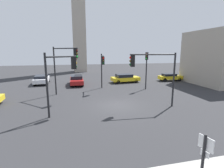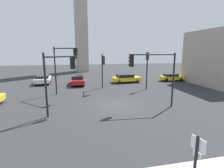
# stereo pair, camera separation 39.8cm
# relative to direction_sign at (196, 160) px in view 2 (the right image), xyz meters

# --- Properties ---
(ground_plane) EXTENTS (104.16, 104.16, 0.00)m
(ground_plane) POSITION_rel_direction_sign_xyz_m (-0.23, 10.83, -1.51)
(ground_plane) COLOR #2D2D30
(direction_sign) EXTENTS (0.18, 0.58, 2.26)m
(direction_sign) POSITION_rel_direction_sign_xyz_m (0.00, 0.00, 0.00)
(direction_sign) COLOR black
(direction_sign) RESTS_ON ground_plane
(traffic_light_0) EXTENTS (0.42, 2.66, 4.79)m
(traffic_light_0) POSITION_rel_direction_sign_xyz_m (-0.45, 17.85, 1.87)
(traffic_light_0) COLOR black
(traffic_light_0) RESTS_ON ground_plane
(traffic_light_1) EXTENTS (0.46, 0.47, 5.00)m
(traffic_light_1) POSITION_rel_direction_sign_xyz_m (5.40, 16.89, 1.99)
(traffic_light_1) COLOR black
(traffic_light_1) RESTS_ON ground_plane
(traffic_light_2) EXTENTS (2.75, 2.76, 5.66)m
(traffic_light_2) POSITION_rel_direction_sign_xyz_m (-5.19, 15.33, 2.56)
(traffic_light_2) COLOR black
(traffic_light_2) RESTS_ON ground_plane
(traffic_light_3) EXTENTS (2.43, 1.37, 5.06)m
(traffic_light_3) POSITION_rel_direction_sign_xyz_m (-5.21, 9.61, 2.01)
(traffic_light_3) COLOR black
(traffic_light_3) RESTS_ON ground_plane
(traffic_light_4) EXTENTS (4.34, 0.50, 5.03)m
(traffic_light_4) POSITION_rel_direction_sign_xyz_m (2.77, 9.53, 2.18)
(traffic_light_4) COLOR black
(traffic_light_4) RESTS_ON ground_plane
(car_0) EXTENTS (1.95, 4.72, 1.43)m
(car_0) POSITION_rel_direction_sign_xyz_m (-3.79, 22.17, -0.74)
(car_0) COLOR maroon
(car_0) RESTS_ON ground_plane
(car_1) EXTENTS (4.08, 1.82, 1.27)m
(car_1) POSITION_rel_direction_sign_xyz_m (12.31, 22.11, -0.82)
(car_1) COLOR yellow
(car_1) RESTS_ON ground_plane
(car_3) EXTENTS (2.38, 4.83, 1.37)m
(car_3) POSITION_rel_direction_sign_xyz_m (-9.24, 24.30, -0.76)
(car_3) COLOR silver
(car_3) RESTS_ON ground_plane
(car_4) EXTENTS (4.74, 2.30, 1.40)m
(car_4) POSITION_rel_direction_sign_xyz_m (4.13, 22.38, -0.77)
(car_4) COLOR yellow
(car_4) RESTS_ON ground_plane
(skyline_tower) EXTENTS (3.15, 3.15, 29.39)m
(skyline_tower) POSITION_rel_direction_sign_xyz_m (-2.39, 39.93, 13.19)
(skyline_tower) COLOR #A89E8E
(skyline_tower) RESTS_ON ground_plane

